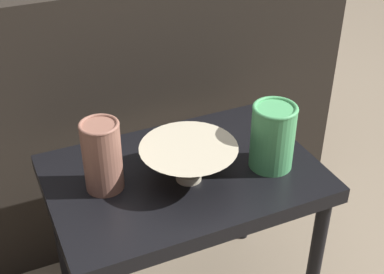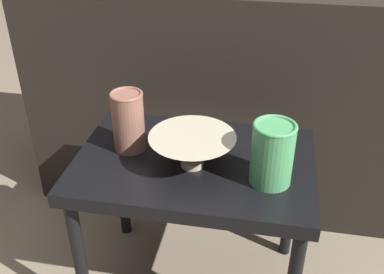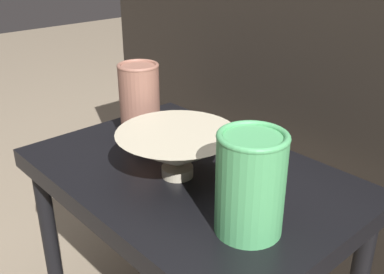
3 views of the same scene
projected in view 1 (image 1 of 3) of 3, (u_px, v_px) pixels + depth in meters
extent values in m
cube|color=black|center=(184.00, 178.00, 1.30)|extent=(0.65, 0.44, 0.04)
cylinder|color=black|center=(315.00, 263.00, 1.38)|extent=(0.04, 0.04, 0.44)
cylinder|color=black|center=(61.00, 237.00, 1.47)|extent=(0.04, 0.04, 0.44)
cylinder|color=black|center=(245.00, 183.00, 1.67)|extent=(0.04, 0.04, 0.44)
cube|color=black|center=(115.00, 93.00, 1.75)|extent=(1.36, 0.50, 0.83)
cylinder|color=#B2A88E|center=(190.00, 175.00, 1.26)|extent=(0.06, 0.06, 0.02)
cone|color=#B2A88E|center=(190.00, 159.00, 1.23)|extent=(0.23, 0.23, 0.07)
cylinder|color=brown|center=(102.00, 157.00, 1.19)|extent=(0.09, 0.09, 0.17)
torus|color=brown|center=(99.00, 125.00, 1.14)|extent=(0.09, 0.09, 0.01)
cylinder|color=#47995B|center=(273.00, 137.00, 1.26)|extent=(0.10, 0.10, 0.16)
torus|color=#47995B|center=(275.00, 108.00, 1.22)|extent=(0.11, 0.11, 0.01)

